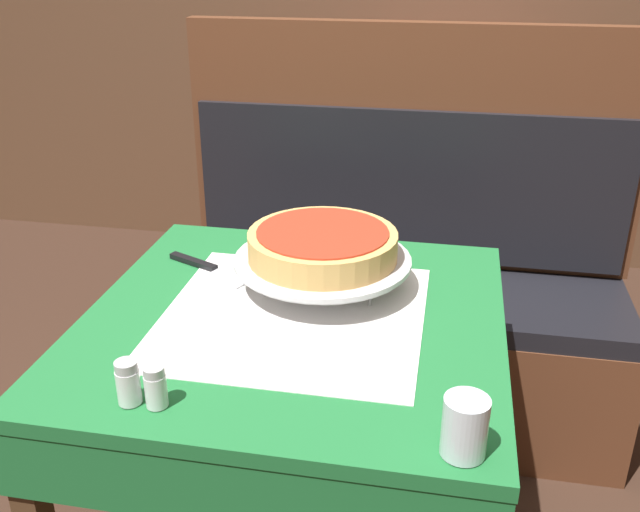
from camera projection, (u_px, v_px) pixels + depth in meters
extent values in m
cube|color=#1E6B33|center=(294.00, 322.00, 1.49)|extent=(0.86, 0.86, 0.03)
cube|color=white|center=(293.00, 315.00, 1.48)|extent=(0.53, 0.53, 0.00)
cube|color=#1E6B33|center=(294.00, 356.00, 1.52)|extent=(0.86, 0.86, 0.14)
cube|color=#4C331E|center=(193.00, 358.00, 2.07)|extent=(0.05, 0.05, 0.74)
cube|color=#4C331E|center=(470.00, 388.00, 1.93)|extent=(0.05, 0.05, 0.74)
cube|color=red|center=(443.00, 133.00, 2.83)|extent=(0.74, 0.74, 0.03)
cube|color=white|center=(443.00, 129.00, 2.82)|extent=(0.46, 0.46, 0.00)
cube|color=red|center=(442.00, 151.00, 2.86)|extent=(0.74, 0.74, 0.11)
cube|color=#4C331E|center=(345.00, 250.00, 2.75)|extent=(0.05, 0.05, 0.75)
cube|color=#4C331E|center=(524.00, 264.00, 2.64)|extent=(0.05, 0.05, 0.75)
cube|color=#4C331E|center=(367.00, 193.00, 3.35)|extent=(0.05, 0.05, 0.75)
cube|color=#4C331E|center=(514.00, 203.00, 3.23)|extent=(0.05, 0.05, 0.75)
cube|color=brown|center=(396.00, 360.00, 2.34)|extent=(1.41, 0.47, 0.43)
cube|color=black|center=(399.00, 293.00, 2.24)|extent=(1.38, 0.46, 0.06)
cube|color=brown|center=(411.00, 148.00, 2.25)|extent=(1.41, 0.06, 0.76)
cube|color=black|center=(408.00, 187.00, 2.26)|extent=(1.36, 0.02, 0.49)
cube|color=brown|center=(397.00, 4.00, 3.21)|extent=(6.00, 0.04, 2.40)
cylinder|color=#ADADB2|center=(333.00, 252.00, 1.70)|extent=(0.01, 0.01, 0.06)
cylinder|color=#ADADB2|center=(265.00, 284.00, 1.54)|extent=(0.01, 0.01, 0.06)
cylinder|color=#ADADB2|center=(370.00, 294.00, 1.50)|extent=(0.01, 0.01, 0.06)
cylinder|color=#ADADB2|center=(323.00, 266.00, 1.57)|extent=(0.27, 0.27, 0.01)
cylinder|color=silver|center=(323.00, 263.00, 1.57)|extent=(0.38, 0.38, 0.01)
cylinder|color=silver|center=(323.00, 260.00, 1.57)|extent=(0.39, 0.39, 0.01)
cylinder|color=tan|center=(323.00, 245.00, 1.55)|extent=(0.33, 0.33, 0.06)
cylinder|color=red|center=(323.00, 232.00, 1.54)|extent=(0.29, 0.29, 0.01)
cube|color=#BCBCC1|center=(232.00, 276.00, 1.64)|extent=(0.13, 0.12, 0.00)
cube|color=black|center=(193.00, 262.00, 1.70)|extent=(0.14, 0.08, 0.01)
cylinder|color=silver|center=(465.00, 427.00, 1.07)|extent=(0.07, 0.07, 0.10)
cylinder|color=silver|center=(129.00, 386.00, 1.19)|extent=(0.04, 0.04, 0.06)
cylinder|color=#B7B7BC|center=(126.00, 366.00, 1.18)|extent=(0.04, 0.04, 0.02)
cylinder|color=silver|center=(156.00, 390.00, 1.18)|extent=(0.04, 0.04, 0.06)
cylinder|color=#B7B7BC|center=(154.00, 371.00, 1.17)|extent=(0.04, 0.04, 0.02)
cube|color=black|center=(449.00, 128.00, 2.77)|extent=(0.14, 0.14, 0.03)
cylinder|color=black|center=(451.00, 110.00, 2.74)|extent=(0.01, 0.01, 0.11)
cylinder|color=red|center=(451.00, 111.00, 2.79)|extent=(0.04, 0.04, 0.09)
cylinder|color=gold|center=(450.00, 116.00, 2.71)|extent=(0.04, 0.04, 0.09)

